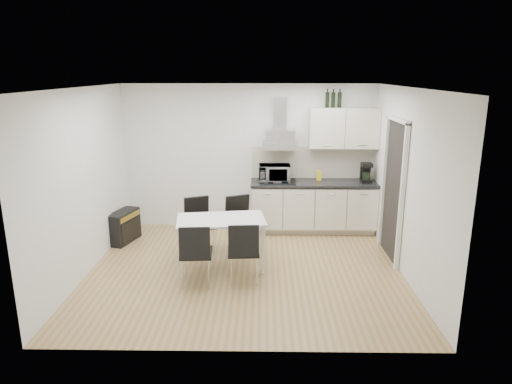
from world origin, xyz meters
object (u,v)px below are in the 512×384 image
chair_far_left (200,226)px  guitar_amp (124,226)px  kitchenette (315,186)px  chair_near_right (243,252)px  chair_far_right (242,224)px  floor_speaker (206,220)px  chair_near_left (196,254)px  dining_table (221,225)px

chair_far_left → guitar_amp: size_ratio=1.28×
kitchenette → chair_near_right: (-1.19, -2.11, -0.39)m
chair_far_right → floor_speaker: bearing=-81.6°
chair_far_right → chair_near_left: (-0.55, -1.21, 0.00)m
kitchenette → chair_near_left: kitchenette is taller
kitchenette → chair_far_right: size_ratio=2.86×
chair_far_left → guitar_amp: 1.44m
dining_table → guitar_amp: size_ratio=1.95×
kitchenette → chair_near_right: 2.46m
kitchenette → chair_far_right: bearing=-142.1°
chair_far_right → guitar_amp: (-2.01, 0.36, -0.17)m
dining_table → floor_speaker: dining_table is taller
chair_far_right → floor_speaker: chair_far_right is taller
kitchenette → dining_table: 2.25m
chair_near_left → dining_table: bearing=59.5°
chair_far_left → chair_near_right: size_ratio=1.00×
kitchenette → chair_near_right: kitchenette is taller
chair_near_right → guitar_amp: chair_near_right is taller
chair_near_right → floor_speaker: chair_near_right is taller
chair_near_left → chair_near_right: (0.63, 0.09, 0.00)m
chair_near_left → chair_far_right: bearing=61.8°
kitchenette → floor_speaker: size_ratio=9.76×
chair_far_right → chair_near_right: bearing=70.1°
chair_near_left → chair_near_right: same height
chair_far_right → floor_speaker: 1.39m
chair_far_right → guitar_amp: chair_far_right is taller
guitar_amp → chair_far_left: bearing=-2.7°
dining_table → chair_far_left: (-0.39, 0.56, -0.22)m
kitchenette → chair_far_right: (-1.27, -0.98, -0.39)m
chair_near_left → floor_speaker: (-0.17, 2.36, -0.31)m
chair_near_right → chair_far_left: bearing=121.6°
chair_near_left → guitar_amp: (-1.46, 1.58, -0.17)m
dining_table → chair_far_right: 0.74m
chair_near_left → floor_speaker: bearing=90.5°
chair_far_left → guitar_amp: chair_far_left is taller
chair_near_right → floor_speaker: bearing=105.8°
chair_near_left → floor_speaker: 2.39m
guitar_amp → floor_speaker: guitar_amp is taller
kitchenette → dining_table: kitchenette is taller
chair_far_left → chair_far_right: 0.66m
chair_near_right → chair_near_left: bearing=-175.9°
chair_far_right → chair_near_right: (0.08, -1.13, 0.00)m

